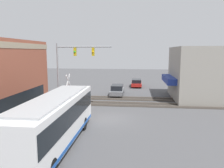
{
  "coord_description": "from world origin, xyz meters",
  "views": [
    {
      "loc": [
        -19.84,
        -2.52,
        6.32
      ],
      "look_at": [
        4.98,
        0.25,
        2.61
      ],
      "focal_mm": 35.0,
      "sensor_mm": 36.0,
      "label": 1
    }
  ],
  "objects_px": {
    "parked_car_grey": "(117,90)",
    "parked_car_red": "(136,83)",
    "city_bus": "(55,119)",
    "crossing_signal": "(68,87)"
  },
  "relations": [
    {
      "from": "crossing_signal",
      "to": "parked_car_red",
      "type": "xyz_separation_m",
      "value": [
        15.88,
        -7.73,
        -1.65
      ]
    },
    {
      "from": "city_bus",
      "to": "parked_car_red",
      "type": "bearing_deg",
      "value": -11.68
    },
    {
      "from": "city_bus",
      "to": "crossing_signal",
      "type": "xyz_separation_m",
      "value": [
        10.24,
        2.33,
        0.43
      ]
    },
    {
      "from": "parked_car_grey",
      "to": "parked_car_red",
      "type": "distance_m",
      "value": 8.66
    },
    {
      "from": "crossing_signal",
      "to": "parked_car_grey",
      "type": "relative_size",
      "value": 0.79
    },
    {
      "from": "city_bus",
      "to": "parked_car_red",
      "type": "xyz_separation_m",
      "value": [
        26.12,
        -5.4,
        -1.22
      ]
    },
    {
      "from": "city_bus",
      "to": "crossing_signal",
      "type": "distance_m",
      "value": 10.51
    },
    {
      "from": "city_bus",
      "to": "crossing_signal",
      "type": "height_order",
      "value": "crossing_signal"
    },
    {
      "from": "city_bus",
      "to": "parked_car_red",
      "type": "height_order",
      "value": "city_bus"
    },
    {
      "from": "parked_car_red",
      "to": "city_bus",
      "type": "bearing_deg",
      "value": 168.32
    }
  ]
}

